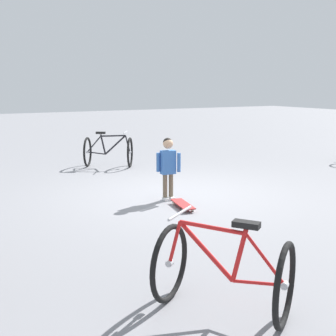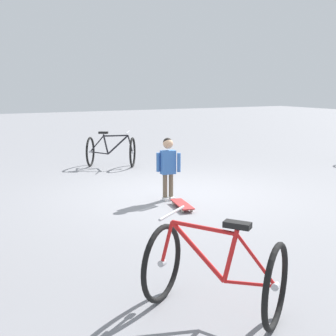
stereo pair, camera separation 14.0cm
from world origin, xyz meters
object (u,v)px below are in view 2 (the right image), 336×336
at_px(child_person, 168,162).
at_px(bicycle_mid, 111,151).
at_px(skateboard, 182,204).
at_px(bicycle_far, 215,271).

distance_m(child_person, bicycle_mid, 3.40).
xyz_separation_m(child_person, skateboard, (-0.05, -0.57, -0.60)).
bearing_deg(bicycle_mid, child_person, -94.55).
bearing_deg(skateboard, child_person, 85.16).
height_order(child_person, bicycle_far, child_person).
bearing_deg(skateboard, bicycle_far, -115.06).
distance_m(skateboard, bicycle_far, 3.31).
height_order(child_person, skateboard, child_person).
bearing_deg(bicycle_far, bicycle_mid, 76.12).
bearing_deg(child_person, bicycle_mid, 85.45).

